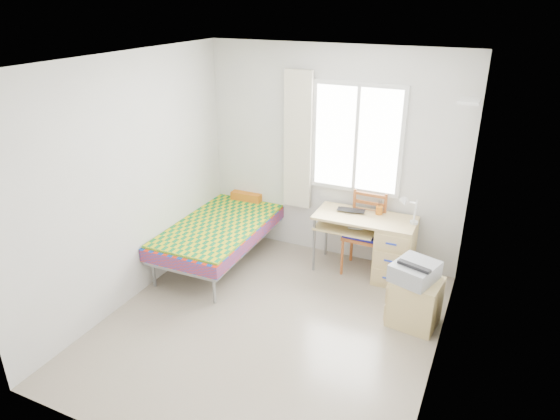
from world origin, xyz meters
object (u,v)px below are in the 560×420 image
Objects in this scene: cabinet at (414,302)px; chair at (365,228)px; bed at (229,223)px; printer at (415,271)px; desk at (389,247)px.

chair is at bearing 139.29° from cabinet.
bed reaches higher than cabinet.
chair is 1.13m from printer.
desk is at bearing 136.26° from printer.
printer is (0.43, -0.78, 0.21)m from desk.
chair is (-0.31, 0.07, 0.15)m from desk.
printer is at bearing -12.42° from bed.
bed reaches higher than printer.
printer is at bearing -62.32° from desk.
desk is at bearing -12.32° from chair.
cabinet is 0.35m from printer.
chair is (1.66, 0.37, 0.10)m from bed.
desk is 0.92m from cabinet.
chair is at bearing 11.58° from bed.
bed is at bearing -166.39° from chair.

